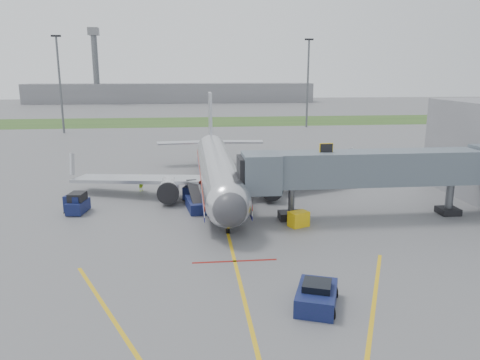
{
  "coord_description": "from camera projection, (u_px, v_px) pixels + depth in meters",
  "views": [
    {
      "loc": [
        -2.96,
        -34.65,
        13.07
      ],
      "look_at": [
        1.62,
        7.42,
        3.2
      ],
      "focal_mm": 35.0,
      "sensor_mm": 36.0,
      "label": 1
    }
  ],
  "objects": [
    {
      "name": "ramp_worker",
      "position": [
        141.0,
        182.0,
        52.16
      ],
      "size": [
        0.73,
        0.83,
        1.91
      ],
      "primitive_type": "imported",
      "rotation": [
        0.0,
        0.0,
        1.07
      ],
      "color": "#A7ED1B",
      "rests_on": "ground"
    },
    {
      "name": "jet_bridge",
      "position": [
        367.0,
        169.0,
        42.01
      ],
      "size": [
        25.3,
        4.0,
        6.9
      ],
      "color": "slate",
      "rests_on": "ground"
    },
    {
      "name": "grass_strip",
      "position": [
        200.0,
        122.0,
        123.96
      ],
      "size": [
        300.0,
        25.0,
        0.01
      ],
      "primitive_type": "cube",
      "color": "#2D4C1E",
      "rests_on": "ground"
    },
    {
      "name": "ground",
      "position": [
        230.0,
        241.0,
        36.83
      ],
      "size": [
        400.0,
        400.0,
        0.0
      ],
      "primitive_type": "plane",
      "color": "#565659",
      "rests_on": "ground"
    },
    {
      "name": "baggage_cart_a",
      "position": [
        190.0,
        193.0,
        48.29
      ],
      "size": [
        1.71,
        1.71,
        1.49
      ],
      "color": "#0D1D3B",
      "rests_on": "ground"
    },
    {
      "name": "baggage_cart_b",
      "position": [
        168.0,
        190.0,
        49.08
      ],
      "size": [
        1.72,
        1.72,
        1.74
      ],
      "color": "#0D1D3B",
      "rests_on": "ground"
    },
    {
      "name": "light_mast_right",
      "position": [
        308.0,
        81.0,
        109.62
      ],
      "size": [
        2.0,
        0.44,
        20.4
      ],
      "color": "#595B60",
      "rests_on": "ground"
    },
    {
      "name": "baggage_tug",
      "position": [
        78.0,
        204.0,
        44.1
      ],
      "size": [
        1.86,
        2.97,
        1.94
      ],
      "color": "#0D1D3B",
      "rests_on": "ground"
    },
    {
      "name": "apron_markings",
      "position": [
        240.0,
        282.0,
        29.66
      ],
      "size": [
        21.52,
        50.0,
        0.01
      ],
      "color": "gold",
      "rests_on": "ground"
    },
    {
      "name": "control_tower",
      "position": [
        95.0,
        60.0,
        188.41
      ],
      "size": [
        4.0,
        4.0,
        30.0
      ],
      "color": "#595B60",
      "rests_on": "ground"
    },
    {
      "name": "airliner",
      "position": [
        218.0,
        169.0,
        50.99
      ],
      "size": [
        32.1,
        35.67,
        10.25
      ],
      "color": "silver",
      "rests_on": "ground"
    },
    {
      "name": "baggage_cart_c",
      "position": [
        75.0,
        204.0,
        44.01
      ],
      "size": [
        2.02,
        2.02,
        1.75
      ],
      "color": "#0D1D3B",
      "rests_on": "ground"
    },
    {
      "name": "distant_terminal",
      "position": [
        172.0,
        93.0,
        199.45
      ],
      "size": [
        120.0,
        14.0,
        8.0
      ],
      "primitive_type": "cube",
      "color": "slate",
      "rests_on": "ground"
    },
    {
      "name": "ground_power_cart",
      "position": [
        299.0,
        219.0,
        40.24
      ],
      "size": [
        1.95,
        1.68,
        1.32
      ],
      "color": "#E3B40D",
      "rests_on": "ground"
    },
    {
      "name": "belt_loader",
      "position": [
        196.0,
        204.0,
        45.09
      ],
      "size": [
        2.14,
        5.03,
        2.39
      ],
      "color": "#0D1D3B",
      "rests_on": "ground"
    },
    {
      "name": "pushback_tug",
      "position": [
        317.0,
        296.0,
        26.53
      ],
      "size": [
        3.25,
        4.05,
        1.47
      ],
      "color": "#0D1D3B",
      "rests_on": "ground"
    },
    {
      "name": "light_mast_left",
      "position": [
        60.0,
        82.0,
        98.98
      ],
      "size": [
        2.0,
        0.44,
        20.4
      ],
      "color": "#595B60",
      "rests_on": "ground"
    }
  ]
}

